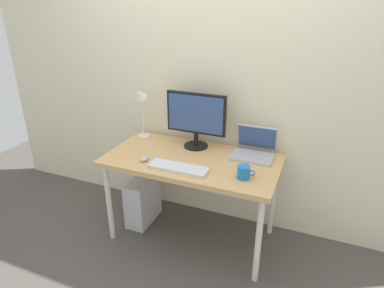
{
  "coord_description": "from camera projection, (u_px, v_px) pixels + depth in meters",
  "views": [
    {
      "loc": [
        0.88,
        -2.13,
        1.85
      ],
      "look_at": [
        0.0,
        0.0,
        0.85
      ],
      "focal_mm": 30.85,
      "sensor_mm": 36.0,
      "label": 1
    }
  ],
  "objects": [
    {
      "name": "back_wall",
      "position": [
        211.0,
        75.0,
        2.68
      ],
      "size": [
        4.4,
        0.04,
        2.6
      ],
      "primitive_type": "cube",
      "color": "beige",
      "rests_on": "ground_plane"
    },
    {
      "name": "keyboard",
      "position": [
        178.0,
        168.0,
        2.38
      ],
      "size": [
        0.44,
        0.14,
        0.02
      ],
      "primitive_type": "cube",
      "color": "silver",
      "rests_on": "desk"
    },
    {
      "name": "desk",
      "position": [
        192.0,
        166.0,
        2.59
      ],
      "size": [
        1.34,
        0.7,
        0.73
      ],
      "color": "tan",
      "rests_on": "ground_plane"
    },
    {
      "name": "desk_lamp",
      "position": [
        140.0,
        102.0,
        2.82
      ],
      "size": [
        0.11,
        0.16,
        0.46
      ],
      "color": "silver",
      "rests_on": "desk"
    },
    {
      "name": "computer_tower",
      "position": [
        143.0,
        200.0,
        2.97
      ],
      "size": [
        0.18,
        0.36,
        0.42
      ],
      "primitive_type": "cube",
      "color": "silver",
      "rests_on": "ground_plane"
    },
    {
      "name": "ground_plane",
      "position": [
        192.0,
        234.0,
        2.85
      ],
      "size": [
        6.0,
        6.0,
        0.0
      ],
      "primitive_type": "plane",
      "color": "#4C4742"
    },
    {
      "name": "laptop",
      "position": [
        254.0,
        149.0,
        2.59
      ],
      "size": [
        0.32,
        0.28,
        0.22
      ],
      "color": "#B2B2B7",
      "rests_on": "desk"
    },
    {
      "name": "mouse",
      "position": [
        144.0,
        159.0,
        2.51
      ],
      "size": [
        0.06,
        0.09,
        0.03
      ],
      "primitive_type": "ellipsoid",
      "color": "#B2B2B7",
      "rests_on": "desk"
    },
    {
      "name": "coffee_mug",
      "position": [
        244.0,
        172.0,
        2.25
      ],
      "size": [
        0.12,
        0.09,
        0.09
      ],
      "color": "#1E72BF",
      "rests_on": "desk"
    },
    {
      "name": "monitor",
      "position": [
        196.0,
        117.0,
        2.66
      ],
      "size": [
        0.5,
        0.2,
        0.46
      ],
      "color": "black",
      "rests_on": "desk"
    }
  ]
}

